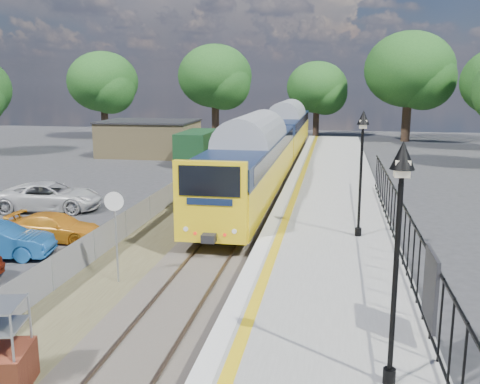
% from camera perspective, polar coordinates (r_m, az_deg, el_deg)
% --- Properties ---
extents(ground, '(120.00, 120.00, 0.00)m').
position_cam_1_polar(ground, '(15.60, -7.17, -13.00)').
color(ground, '#2D2D30').
rests_on(ground, ground).
extents(track_bed, '(5.90, 80.00, 0.29)m').
position_cam_1_polar(track_bed, '(24.53, -1.56, -3.45)').
color(track_bed, '#473F38').
rests_on(track_bed, ground).
extents(platform, '(5.00, 70.00, 0.90)m').
position_cam_1_polar(platform, '(22.34, 9.40, -4.17)').
color(platform, gray).
rests_on(platform, ground).
extents(platform_edge, '(0.90, 70.00, 0.01)m').
position_cam_1_polar(platform_edge, '(22.33, 4.14, -2.83)').
color(platform_edge, silver).
rests_on(platform_edge, platform).
extents(victorian_lamp_south, '(0.44, 0.44, 4.60)m').
position_cam_1_polar(victorian_lamp_south, '(9.83, 16.66, -1.71)').
color(victorian_lamp_south, black).
rests_on(victorian_lamp_south, platform).
extents(victorian_lamp_north, '(0.44, 0.44, 4.60)m').
position_cam_1_polar(victorian_lamp_north, '(19.66, 12.90, 4.98)').
color(victorian_lamp_north, black).
rests_on(victorian_lamp_north, platform).
extents(palisade_fence, '(0.12, 26.00, 2.00)m').
position_cam_1_polar(palisade_fence, '(16.57, 17.42, -5.19)').
color(palisade_fence, black).
rests_on(palisade_fence, platform).
extents(wire_fence, '(0.06, 52.00, 1.20)m').
position_cam_1_polar(wire_fence, '(27.54, -8.20, -0.79)').
color(wire_fence, '#999EA3').
rests_on(wire_fence, ground).
extents(outbuilding, '(10.80, 10.10, 3.12)m').
position_cam_1_polar(outbuilding, '(47.51, -8.72, 5.55)').
color(outbuilding, '#9C8858').
rests_on(outbuilding, ground).
extents(tree_line, '(56.80, 43.80, 11.88)m').
position_cam_1_polar(tree_line, '(55.59, 7.22, 11.71)').
color(tree_line, '#332319').
rests_on(tree_line, ground).
extents(train, '(2.82, 40.83, 3.51)m').
position_cam_1_polar(train, '(39.08, 3.69, 5.57)').
color(train, yellow).
rests_on(train, ground).
extents(speed_sign, '(0.62, 0.15, 3.08)m').
position_cam_1_polar(speed_sign, '(17.56, -13.17, -3.01)').
color(speed_sign, '#999EA3').
rests_on(speed_sign, ground).
extents(car_yellow, '(3.94, 1.63, 1.14)m').
position_cam_1_polar(car_yellow, '(23.50, -19.03, -3.57)').
color(car_yellow, orange).
rests_on(car_yellow, ground).
extents(car_white, '(5.52, 3.15, 1.45)m').
position_cam_1_polar(car_white, '(29.04, -19.62, -0.45)').
color(car_white, beige).
rests_on(car_white, ground).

